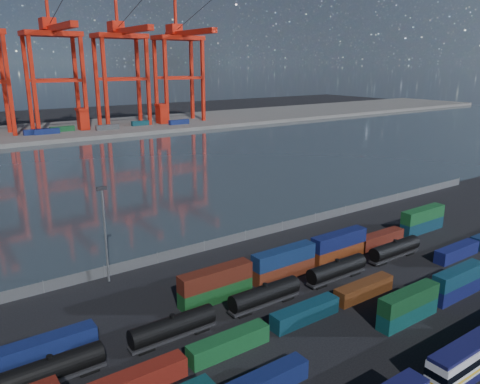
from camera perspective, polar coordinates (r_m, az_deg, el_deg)
ground at (r=78.96m, az=12.94°, el=-11.83°), size 700.00×700.00×0.00m
harbor_water at (r=163.92m, az=-15.32°, el=2.36°), size 700.00×700.00×0.00m
far_quay at (r=263.60m, az=-23.37°, el=6.67°), size 700.00×70.00×2.00m
container_row_south at (r=61.45m, az=10.48°, el=-18.20°), size 138.79×2.25×4.81m
container_row_mid at (r=63.22m, az=0.22°, el=-17.12°), size 140.59×2.31×4.93m
container_row_north at (r=81.90m, az=5.96°, el=-8.68°), size 104.40×2.50×5.32m
tanker_string at (r=65.06m, az=-8.19°, el=-16.00°), size 105.31×2.64×3.78m
waterfront_fence at (r=97.53m, az=0.68°, el=-5.36°), size 160.12×0.12×2.20m
yard_light_mast at (r=80.01m, az=-16.15°, el=-4.43°), size 1.60×0.40×16.60m
gantry_cranes at (r=253.22m, az=-25.80°, el=15.84°), size 202.42×52.65×71.30m
quay_containers at (r=247.08m, az=-25.18°, el=6.50°), size 172.58×10.99×2.60m
straddle_carriers at (r=252.55m, az=-23.59°, el=7.88°), size 140.00×7.00×11.10m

